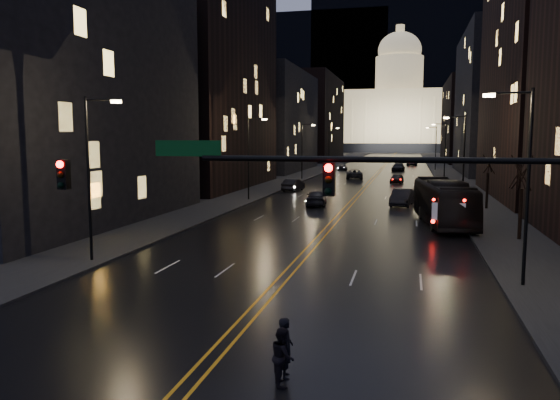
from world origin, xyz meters
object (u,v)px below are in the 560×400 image
Objects in this scene: bus at (443,202)px; pedestrian_a at (286,348)px; traffic_signal at (412,198)px; receding_car_a at (402,197)px; oncoming_car_b at (293,185)px; oncoming_car_a at (316,197)px; pedestrian_b at (283,356)px.

bus is 7.14× the size of pedestrian_a.
receding_car_a is at bearing 91.05° from traffic_signal.
bus is at bearing 133.66° from oncoming_car_b.
oncoming_car_a is 8.55m from receding_car_a.
receding_car_a is (-0.72, 39.29, -4.25)m from traffic_signal.
pedestrian_b is (-2.65, -41.28, -0.04)m from receding_car_a.
traffic_signal is at bearing -102.49° from bus.
bus is at bearing -28.26° from pedestrian_a.
pedestrian_b is at bearing 164.07° from pedestrian_a.
receding_car_a is at bearing -20.65° from pedestrian_a.
pedestrian_b reaches higher than oncoming_car_b.
oncoming_car_a is at bearing 103.62° from traffic_signal.
traffic_signal is 9.78× the size of pedestrian_a.
oncoming_car_a is 2.99× the size of pedestrian_b.
receding_car_a is at bearing -24.50° from pedestrian_b.
oncoming_car_a is (-9.07, 37.43, -4.27)m from traffic_signal.
pedestrian_a is at bearing -19.82° from pedestrian_b.
oncoming_car_b is 18.37m from receding_car_a.
pedestrian_a is 0.44m from pedestrian_b.
bus is 30.42m from pedestrian_a.
traffic_signal reaches higher than receding_car_a.
oncoming_car_b is 54.66m from pedestrian_b.
oncoming_car_a is at bearing -12.60° from pedestrian_b.
oncoming_car_b is at bearing -75.61° from oncoming_car_a.
receding_car_a reaches higher than pedestrian_b.
pedestrian_b is at bearing -108.40° from bus.
oncoming_car_a is 39.41m from pedestrian_a.
oncoming_car_a is (-11.66, 9.18, -0.93)m from bus.
receding_car_a is 41.37m from pedestrian_b.
bus reaches higher than receding_car_a.
bus is at bearing -31.98° from pedestrian_b.
pedestrian_a is at bearing 109.26° from oncoming_car_b.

